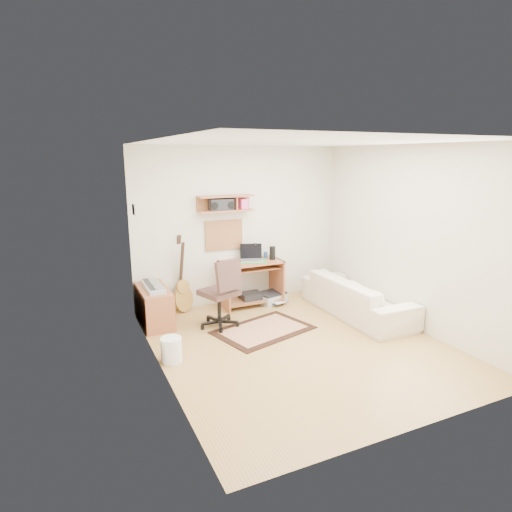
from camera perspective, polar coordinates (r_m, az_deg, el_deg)
name	(u,v)px	position (r m, az deg, el deg)	size (l,w,h in m)	color
floor	(300,345)	(5.82, 5.81, -11.71)	(3.60, 4.00, 0.01)	tan
ceiling	(305,141)	(5.29, 6.48, 14.90)	(3.60, 4.00, 0.01)	white
back_wall	(240,226)	(7.17, -2.12, 4.03)	(3.60, 0.01, 2.60)	beige
left_wall	(158,264)	(4.76, -12.89, -1.00)	(0.01, 4.00, 2.60)	beige
right_wall	(411,238)	(6.51, 19.92, 2.31)	(0.01, 4.00, 2.60)	beige
wall_shelf	(226,203)	(6.89, -4.05, 6.99)	(0.90, 0.25, 0.26)	#A85E3B
cork_board	(224,235)	(7.06, -4.28, 2.79)	(0.64, 0.03, 0.49)	tan
wall_photo	(134,210)	(6.14, -15.92, 5.96)	(0.02, 0.20, 0.15)	#4C8CBF
desk	(251,283)	(7.15, -0.68, -3.59)	(1.00, 0.55, 0.75)	#A85E3B
laptop	(252,253)	(7.01, -0.60, 0.39)	(0.36, 0.36, 0.28)	silver
speaker	(272,253)	(7.14, 2.19, 0.41)	(0.10, 0.10, 0.22)	black
desk_lamp	(256,250)	(7.21, 0.02, 0.74)	(0.09, 0.09, 0.27)	black
pencil_cup	(266,255)	(7.26, 1.28, 0.14)	(0.07, 0.07, 0.10)	#2D4D88
boombox	(221,205)	(6.86, -4.67, 6.78)	(0.38, 0.17, 0.19)	black
rug	(263,330)	(6.23, 0.98, -9.78)	(1.33, 0.89, 0.02)	beige
task_chair	(219,292)	(6.22, -4.95, -4.83)	(0.53, 0.53, 1.04)	#3C2823
cabinet	(154,306)	(6.55, -13.39, -6.48)	(0.40, 0.90, 0.55)	#A85E3B
music_keyboard	(153,286)	(6.46, -13.54, -3.91)	(0.23, 0.73, 0.06)	#B2B5BA
guitar	(183,274)	(6.85, -9.74, -2.42)	(0.33, 0.21, 1.24)	#AE8135
waste_basket	(171,350)	(5.40, -11.19, -12.12)	(0.25, 0.25, 0.31)	white
printer	(271,298)	(7.34, 2.07, -5.54)	(0.45, 0.35, 0.17)	#A5A8AA
sofa	(357,290)	(6.88, 13.31, -4.48)	(2.02, 0.59, 0.79)	beige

